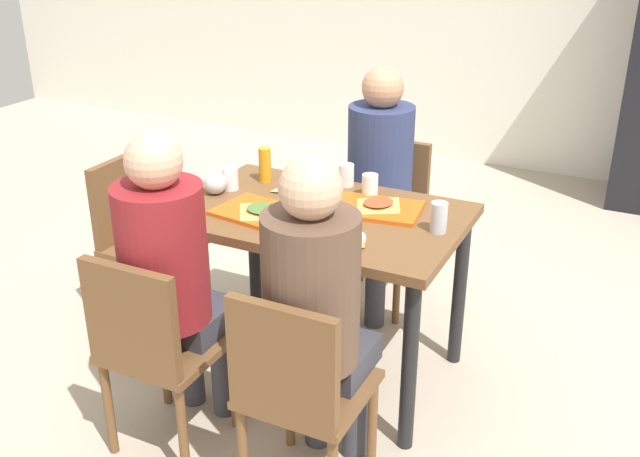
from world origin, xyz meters
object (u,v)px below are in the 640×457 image
Objects in this scene: chair_left_end at (139,231)px; pizza_slice_a at (263,210)px; person_in_brown_jacket at (316,302)px; paper_plate_near_edge at (337,238)px; paper_plate_center at (305,188)px; tray_red_near at (260,213)px; pizza_slice_b at (378,204)px; soda_can at (439,217)px; plastic_cup_c at (230,179)px; condiment_bottle at (265,165)px; person_in_red at (170,267)px; plastic_cup_a at (346,175)px; main_table at (320,235)px; foil_bundle at (215,183)px; pizza_slice_c at (303,185)px; chair_near_right at (297,387)px; chair_far_side at (386,210)px; chair_near_left at (152,343)px; pizza_slice_d at (338,238)px; plastic_cup_b at (288,231)px; tray_red_far at (377,209)px; plastic_cup_d at (370,186)px; person_far_side at (377,173)px.

chair_left_end is 0.85m from pizza_slice_a.
person_in_brown_jacket reaches higher than paper_plate_near_edge.
pizza_slice_a is at bearing -92.30° from paper_plate_center.
pizza_slice_b is at bearing 32.59° from tray_red_near.
soda_can is (1.48, 0.02, 0.34)m from chair_left_end.
plastic_cup_c is 0.18m from condiment_bottle.
person_in_red reaches higher than pizza_slice_b.
person_in_red is at bearing -123.50° from pizza_slice_b.
person_in_red is 12.51× the size of plastic_cup_a.
main_table is 0.30m from paper_plate_near_edge.
pizza_slice_a is 2.39× the size of foil_bundle.
tray_red_near is 2.25× the size of condiment_bottle.
person_in_red is 0.84m from pizza_slice_c.
chair_far_side is (-0.30, 1.54, 0.00)m from chair_near_right.
paper_plate_center is 0.39m from pizza_slice_b.
pizza_slice_a and pizza_slice_b have the same top height.
chair_far_side is 2.34× the size of tray_red_near.
tray_red_near is at bearing 82.06° from chair_near_left.
chair_near_right is (0.59, 0.00, 0.00)m from chair_near_left.
foil_bundle reaches higher than tray_red_near.
person_in_red is 5.23× the size of pizza_slice_d.
plastic_cup_a is (0.27, 0.96, 0.08)m from person_in_red.
pizza_slice_a is 2.39× the size of plastic_cup_b.
plastic_cup_b is at bearing -111.76° from tray_red_far.
paper_plate_center is at bearing 129.85° from main_table.
pizza_slice_b reaches higher than tray_red_far.
pizza_slice_d is at bearing 29.93° from plastic_cup_b.
pizza_slice_a reaches higher than tray_red_far.
pizza_slice_b is 2.34× the size of foil_bundle.
pizza_slice_a is 0.34m from plastic_cup_c.
plastic_cup_d is (-0.07, 0.49, 0.03)m from pizza_slice_d.
pizza_slice_d is (0.38, -0.44, 0.00)m from pizza_slice_c.
pizza_slice_b is at bearing 33.98° from pizza_slice_a.
pizza_slice_a is (0.10, 0.49, 0.06)m from person_in_red.
plastic_cup_b is 0.59m from plastic_cup_d.
tray_red_near is at bearing -146.83° from main_table.
person_in_brown_jacket is at bearing -48.64° from plastic_cup_b.
foil_bundle is at bearing -143.67° from plastic_cup_a.
plastic_cup_c reaches higher than main_table.
foil_bundle is (-0.62, -0.27, 0.00)m from plastic_cup_d.
plastic_cup_a is at bearing 31.38° from plastic_cup_c.
plastic_cup_d is 0.68m from foil_bundle.
chair_left_end is 1.44m from person_in_brown_jacket.
person_in_red is at bearing -101.96° from pizza_slice_a.
person_in_brown_jacket is 5.22× the size of pizza_slice_a.
pizza_slice_c is at bearing 165.20° from soda_can.
condiment_bottle is at bearing -132.59° from person_far_side.
person_in_red is 12.51× the size of foil_bundle.
person_far_side reaches higher than chair_near_right.
soda_can is at bearing -50.58° from person_far_side.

